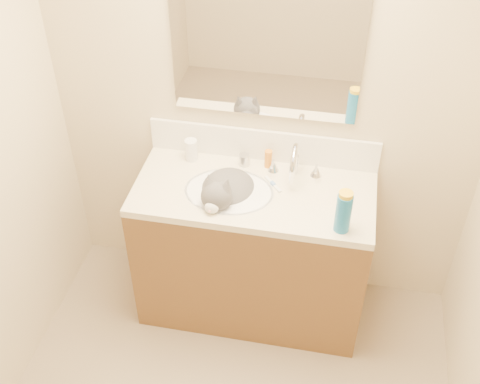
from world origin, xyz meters
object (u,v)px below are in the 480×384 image
at_px(faucet, 294,164).
at_px(cat, 226,194).
at_px(vanity_cabinet, 253,254).
at_px(amber_bottle, 268,159).
at_px(pill_bottle, 191,150).
at_px(spray_can, 343,213).
at_px(basin, 229,202).
at_px(silver_jar, 244,160).

xyz_separation_m(faucet, cat, (-0.31, -0.16, -0.11)).
bearing_deg(vanity_cabinet, cat, -169.96).
relative_size(cat, amber_bottle, 4.35).
relative_size(faucet, pill_bottle, 2.36).
bearing_deg(spray_can, basin, 163.33).
distance_m(basin, pill_bottle, 0.36).
xyz_separation_m(basin, faucet, (0.30, 0.17, 0.16)).
height_order(pill_bottle, spray_can, spray_can).
relative_size(vanity_cabinet, basin, 2.67).
height_order(vanity_cabinet, silver_jar, silver_jar).
distance_m(cat, pill_bottle, 0.33).
bearing_deg(pill_bottle, faucet, -5.72).
relative_size(vanity_cabinet, cat, 2.81).
xyz_separation_m(pill_bottle, amber_bottle, (0.41, 0.01, -0.01)).
height_order(vanity_cabinet, spray_can, spray_can).
relative_size(cat, silver_jar, 6.75).
relative_size(vanity_cabinet, silver_jar, 18.96).
relative_size(faucet, spray_can, 1.41).
bearing_deg(pill_bottle, cat, -42.90).
relative_size(vanity_cabinet, amber_bottle, 12.22).
height_order(faucet, silver_jar, faucet).
height_order(cat, amber_bottle, cat).
distance_m(vanity_cabinet, faucet, 0.58).
distance_m(faucet, silver_jar, 0.28).
bearing_deg(amber_bottle, basin, -124.00).
xyz_separation_m(cat, pill_bottle, (-0.23, 0.22, 0.09)).
bearing_deg(silver_jar, faucet, -12.71).
xyz_separation_m(basin, silver_jar, (0.03, 0.23, 0.10)).
distance_m(basin, cat, 0.04).
xyz_separation_m(vanity_cabinet, faucet, (0.18, 0.14, 0.54)).
distance_m(amber_bottle, spray_can, 0.57).
bearing_deg(basin, vanity_cabinet, 14.04).
height_order(basin, amber_bottle, amber_bottle).
bearing_deg(faucet, spray_can, -51.94).
bearing_deg(cat, faucet, 36.42).
bearing_deg(silver_jar, cat, -102.25).
bearing_deg(vanity_cabinet, pill_bottle, 152.40).
xyz_separation_m(basin, spray_can, (0.56, -0.17, 0.17)).
height_order(vanity_cabinet, basin, basin).
bearing_deg(amber_bottle, pill_bottle, -178.05).
height_order(vanity_cabinet, faucet, faucet).
distance_m(cat, amber_bottle, 0.30).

